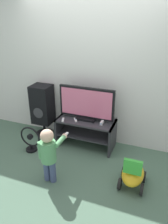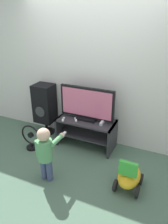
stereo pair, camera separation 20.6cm
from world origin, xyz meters
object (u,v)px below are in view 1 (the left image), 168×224
remote_secondary (75,120)px  ride_on_toy (133,174)px  game_console (102,122)px  remote_primary (63,120)px  speaker_tower (42,105)px  floor_fan (30,140)px  child (49,151)px  television (86,104)px

remote_secondary → ride_on_toy: remote_secondary is taller
ride_on_toy → game_console: bearing=133.0°
game_console → remote_primary: game_console is taller
remote_primary → speaker_tower: (-0.55, 0.26, 0.08)m
remote_primary → floor_fan: (-0.47, -0.34, -0.32)m
remote_secondary → speaker_tower: (-0.76, 0.19, 0.08)m
remote_secondary → ride_on_toy: bearing=-29.5°
speaker_tower → ride_on_toy: (1.87, -0.82, -0.41)m
remote_secondary → speaker_tower: 0.79m
game_console → ride_on_toy: (0.65, -0.70, -0.35)m
remote_secondary → child: bearing=-89.8°
child → speaker_tower: bearing=124.0°
television → remote_primary: bearing=-152.9°
ride_on_toy → television: bearing=142.2°
television → floor_fan: 1.14m
remote_secondary → floor_fan: (-0.67, -0.41, -0.32)m
game_console → floor_fan: game_console is taller
television → game_console: television is taller
television → remote_secondary: size_ratio=7.58×
ride_on_toy → remote_primary: bearing=157.1°
remote_secondary → speaker_tower: bearing=165.8°
game_console → speaker_tower: speaker_tower is taller
game_console → speaker_tower: 1.23m
remote_primary → ride_on_toy: bearing=-22.9°
floor_fan → remote_secondary: bearing=31.3°
game_console → ride_on_toy: game_console is taller
remote_secondary → child: (0.00, -0.94, -0.03)m
speaker_tower → ride_on_toy: speaker_tower is taller
television → speaker_tower: bearing=175.0°
speaker_tower → remote_secondary: bearing=-14.2°
game_console → floor_fan: (-1.13, -0.48, -0.33)m
game_console → remote_secondary: 0.47m
television → ride_on_toy: bearing=-37.8°
television → remote_primary: television is taller
remote_secondary → floor_fan: remote_secondary is taller
remote_secondary → child: child is taller
game_console → television: bearing=172.3°
television → ride_on_toy: 1.35m
game_console → speaker_tower: bearing=174.3°
remote_primary → game_console: bearing=12.2°
game_console → child: (-0.46, -1.01, -0.05)m
television → child: (-0.16, -1.05, -0.31)m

